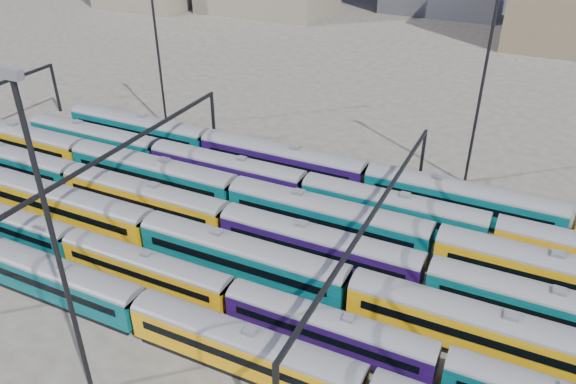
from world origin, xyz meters
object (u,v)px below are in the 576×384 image
at_px(rake_1, 328,326).
at_px(rake_2, 242,255).
at_px(rake_0, 244,345).
at_px(mast_2, 55,243).

relative_size(rake_1, rake_2, 1.18).
xyz_separation_m(rake_1, rake_2, (-10.97, 5.00, 0.45)).
distance_m(rake_0, mast_2, 16.45).
height_order(rake_1, rake_2, rake_2).
distance_m(rake_2, mast_2, 20.67).
height_order(rake_1, mast_2, mast_2).
height_order(rake_0, rake_2, rake_2).
relative_size(rake_0, rake_2, 0.92).
bearing_deg(mast_2, rake_0, 36.03).
relative_size(rake_2, mast_2, 4.28).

